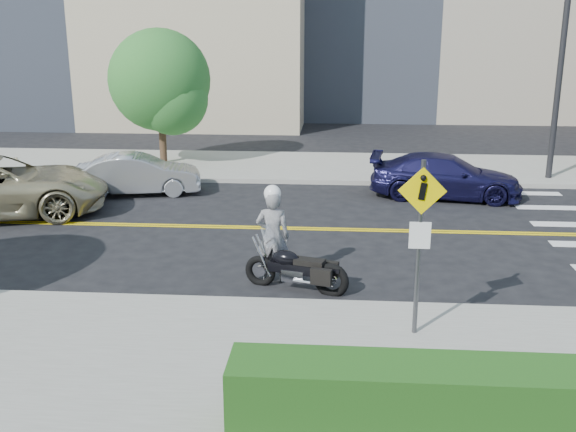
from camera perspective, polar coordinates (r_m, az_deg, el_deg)
The scene contains 10 objects.
ground_plane at distance 17.95m, azimuth -4.99°, elevation -0.94°, with size 120.00×120.00×0.00m, color black.
sidewalk_near at distance 11.13m, azimuth -11.23°, elevation -11.97°, with size 60.00×5.00×0.15m, color #9E9B91.
sidewalk_far at distance 25.13m, azimuth -2.30°, elevation 4.25°, with size 60.00×5.00×0.15m, color #9E9B91.
traffic_light at distance 23.15m, azimuth 22.98°, elevation 13.48°, with size 0.28×4.50×7.00m.
pedestrian_sign at distance 11.20m, azimuth 11.11°, elevation -1.30°, with size 0.78×0.08×3.00m.
motorcyclist at distance 13.93m, azimuth -1.31°, elevation -1.52°, with size 0.74×0.51×2.07m.
motorcycle at distance 13.57m, azimuth 0.71°, elevation -3.70°, with size 2.14×0.65×1.30m, color black, non-canonical shape.
parked_car_silver at distance 21.67m, azimuth -12.59°, elevation 3.47°, with size 1.35×3.88×1.28m, color #A2A5A9.
parked_car_blue at distance 21.32m, azimuth 13.18°, elevation 3.30°, with size 1.87×4.59×1.33m, color #171642.
tree_far_a at distance 25.38m, azimuth -10.82°, elevation 11.23°, with size 3.70×3.70×5.05m.
Camera 1 is at (2.83, -16.92, 5.27)m, focal length 42.00 mm.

